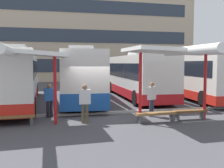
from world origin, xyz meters
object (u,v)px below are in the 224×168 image
(waiting_passenger_1, at_px, (49,98))
(coach_bus_3, at_px, (136,76))
(coach_bus_1, at_px, (16,78))
(bench_2, at_px, (190,112))
(coach_bus_2, at_px, (80,77))
(waiting_shelter_1, at_px, (177,53))
(bench_0, at_px, (15,118))
(waiting_shelter_0, at_px, (12,53))
(waiting_passenger_2, at_px, (85,101))
(waiting_passenger_0, at_px, (152,97))
(coach_bus_4, at_px, (191,75))
(bench_1, at_px, (156,115))

(waiting_passenger_1, bearing_deg, coach_bus_3, 42.91)
(coach_bus_1, height_order, bench_2, coach_bus_1)
(coach_bus_3, bearing_deg, coach_bus_2, -170.41)
(coach_bus_1, height_order, waiting_shelter_1, coach_bus_1)
(bench_0, bearing_deg, waiting_shelter_0, -90.00)
(bench_0, xyz_separation_m, waiting_passenger_2, (2.97, -0.18, 0.67))
(bench_2, xyz_separation_m, waiting_passenger_0, (-1.48, 1.12, 0.66))
(coach_bus_2, bearing_deg, coach_bus_4, -1.15)
(coach_bus_3, distance_m, bench_2, 8.25)
(coach_bus_1, bearing_deg, bench_1, -46.62)
(bench_0, bearing_deg, waiting_passenger_1, 45.57)
(coach_bus_3, bearing_deg, bench_0, -136.59)
(coach_bus_1, height_order, coach_bus_3, coach_bus_1)
(coach_bus_1, height_order, waiting_passenger_0, coach_bus_1)
(coach_bus_4, relative_size, waiting_passenger_0, 6.94)
(waiting_shelter_1, bearing_deg, waiting_passenger_1, 156.46)
(coach_bus_2, height_order, bench_1, coach_bus_2)
(coach_bus_4, xyz_separation_m, waiting_shelter_0, (-12.12, -7.00, 1.30))
(coach_bus_1, xyz_separation_m, waiting_shelter_1, (7.56, -7.19, 1.39))
(waiting_shelter_1, height_order, bench_2, waiting_shelter_1)
(waiting_shelter_0, xyz_separation_m, bench_1, (6.11, -0.45, -2.72))
(coach_bus_3, xyz_separation_m, coach_bus_4, (4.12, -0.92, 0.09))
(waiting_passenger_1, bearing_deg, waiting_passenger_0, -10.66)
(bench_1, relative_size, waiting_passenger_1, 1.13)
(coach_bus_3, relative_size, bench_1, 5.90)
(coach_bus_3, bearing_deg, waiting_shelter_0, -135.33)
(waiting_shelter_0, bearing_deg, bench_0, 90.00)
(bench_1, height_order, bench_2, same)
(coach_bus_4, relative_size, bench_0, 7.09)
(waiting_shelter_0, relative_size, waiting_passenger_1, 2.77)
(coach_bus_3, relative_size, waiting_passenger_2, 6.42)
(coach_bus_2, xyz_separation_m, waiting_passenger_0, (2.84, -6.28, -0.73))
(coach_bus_2, xyz_separation_m, waiting_shelter_1, (3.42, -7.76, 1.40))
(coach_bus_1, xyz_separation_m, coach_bus_3, (8.56, 1.31, -0.07))
(coach_bus_1, relative_size, waiting_shelter_0, 2.71)
(coach_bus_4, xyz_separation_m, bench_2, (-4.21, -7.23, -1.43))
(coach_bus_2, height_order, coach_bus_3, coach_bus_2)
(waiting_passenger_2, bearing_deg, waiting_passenger_0, 11.91)
(waiting_shelter_0, xyz_separation_m, waiting_passenger_0, (6.43, 0.89, -2.06))
(coach_bus_2, distance_m, waiting_passenger_1, 5.80)
(bench_2, relative_size, waiting_passenger_0, 0.97)
(waiting_shelter_1, xyz_separation_m, waiting_passenger_2, (-4.04, 0.75, -2.12))
(bench_1, distance_m, waiting_passenger_2, 3.26)
(bench_1, bearing_deg, waiting_shelter_1, -9.49)
(coach_bus_3, height_order, waiting_passenger_2, coach_bus_3)
(coach_bus_4, height_order, waiting_passenger_2, coach_bus_4)
(waiting_shelter_0, bearing_deg, bench_1, -4.17)
(coach_bus_4, xyz_separation_m, waiting_passenger_0, (-5.69, -6.11, -0.76))
(bench_0, relative_size, waiting_shelter_1, 0.35)
(coach_bus_1, distance_m, bench_2, 10.96)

